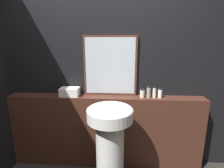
# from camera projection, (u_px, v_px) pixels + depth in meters

# --- Properties ---
(wall_back) EXTENTS (8.00, 0.06, 2.50)m
(wall_back) POSITION_uv_depth(u_px,v_px,m) (106.00, 68.00, 2.15)
(wall_back) COLOR black
(wall_back) RESTS_ON ground_plane
(vanity_counter) EXTENTS (2.37, 0.19, 0.93)m
(vanity_counter) POSITION_uv_depth(u_px,v_px,m) (106.00, 131.00, 2.22)
(vanity_counter) COLOR #422319
(vanity_counter) RESTS_ON ground_plane
(pedestal_sink) EXTENTS (0.46, 0.46, 0.94)m
(pedestal_sink) POSITION_uv_depth(u_px,v_px,m) (110.00, 144.00, 1.80)
(pedestal_sink) COLOR silver
(pedestal_sink) RESTS_ON ground_plane
(mirror) EXTENTS (0.64, 0.03, 0.72)m
(mirror) POSITION_uv_depth(u_px,v_px,m) (110.00, 66.00, 2.09)
(mirror) COLOR #47281E
(mirror) RESTS_ON vanity_counter
(towel_stack) EXTENTS (0.23, 0.15, 0.10)m
(towel_stack) POSITION_uv_depth(u_px,v_px,m) (70.00, 92.00, 2.13)
(towel_stack) COLOR silver
(towel_stack) RESTS_ON vanity_counter
(shampoo_bottle) EXTENTS (0.06, 0.06, 0.11)m
(shampoo_bottle) POSITION_uv_depth(u_px,v_px,m) (142.00, 93.00, 2.07)
(shampoo_bottle) COLOR beige
(shampoo_bottle) RESTS_ON vanity_counter
(conditioner_bottle) EXTENTS (0.05, 0.05, 0.14)m
(conditioner_bottle) POSITION_uv_depth(u_px,v_px,m) (149.00, 92.00, 2.06)
(conditioner_bottle) COLOR gray
(conditioner_bottle) RESTS_ON vanity_counter
(lotion_bottle) EXTENTS (0.04, 0.04, 0.14)m
(lotion_bottle) POSITION_uv_depth(u_px,v_px,m) (154.00, 92.00, 2.06)
(lotion_bottle) COLOR beige
(lotion_bottle) RESTS_ON vanity_counter
(body_wash_bottle) EXTENTS (0.05, 0.05, 0.12)m
(body_wash_bottle) POSITION_uv_depth(u_px,v_px,m) (160.00, 93.00, 2.05)
(body_wash_bottle) COLOR white
(body_wash_bottle) RESTS_ON vanity_counter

